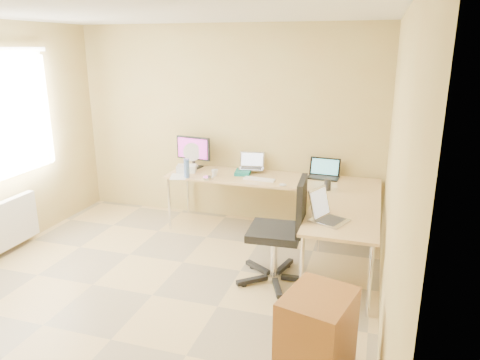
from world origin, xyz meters
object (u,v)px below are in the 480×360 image
(laptop_return, at_px, (330,209))
(desk_main, at_px, (270,205))
(mug, at_px, (215,173))
(desk_fan, at_px, (194,156))
(desk_return, at_px, (341,247))
(water_bottle, at_px, (187,168))
(cabinet, at_px, (316,342))
(laptop_center, at_px, (251,161))
(keyboard, at_px, (259,179))
(office_chair, at_px, (275,235))
(monitor, at_px, (193,152))
(laptop_black, at_px, (324,169))

(laptop_return, bearing_deg, desk_main, 58.30)
(mug, relative_size, desk_fan, 0.28)
(desk_return, bearing_deg, water_bottle, 160.54)
(water_bottle, distance_m, cabinet, 3.05)
(mug, height_order, desk_fan, desk_fan)
(laptop_center, distance_m, keyboard, 0.40)
(desk_main, distance_m, water_bottle, 1.16)
(laptop_center, bearing_deg, desk_return, -51.74)
(desk_main, relative_size, keyboard, 6.76)
(laptop_center, height_order, mug, laptop_center)
(desk_return, bearing_deg, desk_fan, 150.27)
(water_bottle, bearing_deg, desk_fan, 102.79)
(desk_fan, distance_m, office_chair, 2.06)
(monitor, bearing_deg, desk_fan, 98.27)
(keyboard, distance_m, mug, 0.59)
(laptop_center, height_order, desk_fan, desk_fan)
(laptop_center, height_order, office_chair, office_chair)
(desk_return, xyz_separation_m, desk_fan, (-2.10, 1.20, 0.52))
(office_chair, bearing_deg, cabinet, -69.43)
(water_bottle, distance_m, laptop_return, 2.11)
(desk_return, distance_m, monitor, 2.48)
(laptop_black, height_order, keyboard, laptop_black)
(desk_main, height_order, monitor, monitor)
(mug, distance_m, desk_fan, 0.54)
(desk_main, height_order, laptop_black, laptop_black)
(desk_main, bearing_deg, keyboard, -131.78)
(laptop_center, relative_size, cabinet, 0.45)
(water_bottle, xyz_separation_m, laptop_return, (1.88, -0.96, 0.00))
(monitor, xyz_separation_m, cabinet, (2.07, -2.78, -0.58))
(desk_main, bearing_deg, office_chair, -74.69)
(keyboard, bearing_deg, laptop_return, -45.33)
(laptop_center, bearing_deg, water_bottle, -154.54)
(monitor, height_order, cabinet, monitor)
(water_bottle, xyz_separation_m, desk_fan, (-0.11, 0.50, 0.04))
(laptop_center, height_order, water_bottle, laptop_center)
(laptop_black, distance_m, keyboard, 0.82)
(monitor, relative_size, cabinet, 0.69)
(laptop_black, bearing_deg, desk_fan, -176.93)
(laptop_return, xyz_separation_m, office_chair, (-0.53, 0.05, -0.35))
(keyboard, bearing_deg, water_bottle, -165.86)
(keyboard, xyz_separation_m, mug, (-0.59, 0.01, 0.03))
(mug, height_order, office_chair, office_chair)
(laptop_black, height_order, laptop_return, laptop_return)
(desk_fan, bearing_deg, office_chair, -56.45)
(keyboard, bearing_deg, laptop_center, 124.68)
(laptop_black, xyz_separation_m, keyboard, (-0.74, -0.32, -0.11))
(laptop_center, xyz_separation_m, office_chair, (0.64, -1.39, -0.38))
(water_bottle, bearing_deg, laptop_center, 34.46)
(desk_return, bearing_deg, keyboard, 141.51)
(monitor, xyz_separation_m, water_bottle, (0.11, -0.49, -0.09))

